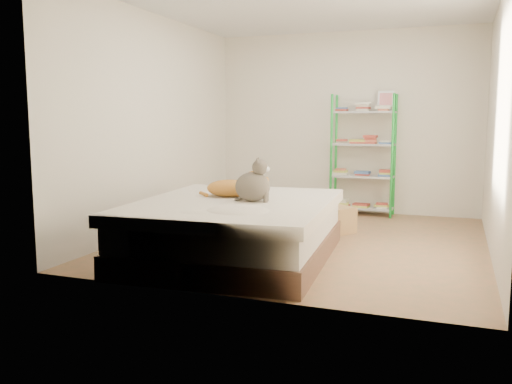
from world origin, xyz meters
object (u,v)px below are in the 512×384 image
at_px(bed, 236,229).
at_px(grey_cat, 253,180).
at_px(shelf_unit, 363,156).
at_px(white_bin, 250,196).
at_px(cardboard_box, 333,219).
at_px(orange_cat, 230,186).

distance_m(bed, grey_cat, 0.52).
relative_size(bed, grey_cat, 5.78).
height_order(shelf_unit, white_bin, shelf_unit).
bearing_deg(cardboard_box, bed, -78.45).
xyz_separation_m(bed, grey_cat, (0.18, -0.01, 0.49)).
xyz_separation_m(shelf_unit, white_bin, (-1.70, -0.03, -0.65)).
distance_m(orange_cat, white_bin, 2.81).
xyz_separation_m(shelf_unit, cardboard_box, (-0.13, -1.32, -0.68)).
xyz_separation_m(orange_cat, grey_cat, (0.33, -0.21, 0.09)).
xyz_separation_m(bed, white_bin, (-0.94, 2.85, -0.10)).
bearing_deg(white_bin, cardboard_box, -39.49).
height_order(cardboard_box, white_bin, white_bin).
bearing_deg(shelf_unit, cardboard_box, -95.45).
xyz_separation_m(grey_cat, cardboard_box, (0.45, 1.56, -0.62)).
xyz_separation_m(bed, cardboard_box, (0.63, 1.55, -0.13)).
bearing_deg(grey_cat, shelf_unit, -24.12).
distance_m(bed, shelf_unit, 3.03).
relative_size(cardboard_box, white_bin, 1.60).
distance_m(shelf_unit, cardboard_box, 1.49).
xyz_separation_m(grey_cat, shelf_unit, (0.58, 2.89, 0.06)).
distance_m(orange_cat, shelf_unit, 2.83).
relative_size(orange_cat, white_bin, 1.47).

